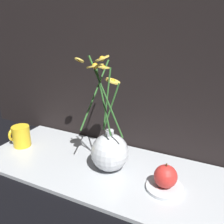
# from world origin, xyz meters

# --- Properties ---
(ground_plane) EXTENTS (6.00, 6.00, 0.00)m
(ground_plane) POSITION_xyz_m (0.00, 0.00, 0.00)
(ground_plane) COLOR black
(shelf) EXTENTS (0.90, 0.34, 0.01)m
(shelf) POSITION_xyz_m (0.00, 0.00, 0.01)
(shelf) COLOR #B2B7BC
(shelf) RESTS_ON ground_plane
(vase_with_flowers) EXTENTS (0.20, 0.19, 0.37)m
(vase_with_flowers) POSITION_xyz_m (-0.01, 0.00, 0.08)
(vase_with_flowers) COLOR silver
(vase_with_flowers) RESTS_ON shelf
(yellow_mug) EXTENTS (0.07, 0.06, 0.08)m
(yellow_mug) POSITION_xyz_m (-0.38, -0.01, 0.05)
(yellow_mug) COLOR yellow
(yellow_mug) RESTS_ON shelf
(saucer_plate) EXTENTS (0.10, 0.10, 0.01)m
(saucer_plate) POSITION_xyz_m (0.17, -0.02, 0.02)
(saucer_plate) COLOR silver
(saucer_plate) RESTS_ON shelf
(orange_fruit) EXTENTS (0.06, 0.06, 0.07)m
(orange_fruit) POSITION_xyz_m (0.17, -0.02, 0.05)
(orange_fruit) COLOR red
(orange_fruit) RESTS_ON saucer_plate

